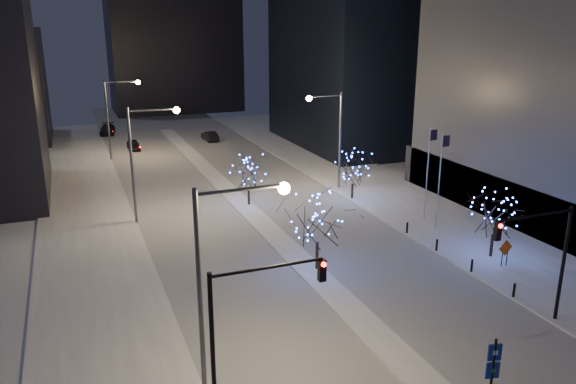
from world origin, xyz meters
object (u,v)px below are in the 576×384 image
street_lamp_east (332,128)px  holiday_tree_median_far (248,174)px  street_lamp_w_far (116,108)px  holiday_tree_plaza_far (353,170)px  holiday_tree_median_near (318,219)px  wayfinding_sign (493,366)px  holiday_tree_plaza_near (495,215)px  street_lamp_w_near (222,261)px  car_mid (210,136)px  street_lamp_w_mid (144,149)px  car_far (107,129)px  traffic_signal_west (247,315)px  car_near (133,145)px  construction_sign (505,250)px  traffic_signal_east (545,248)px

street_lamp_east → holiday_tree_median_far: 10.36m
street_lamp_w_far → holiday_tree_plaza_far: 32.57m
holiday_tree_median_near → wayfinding_sign: bearing=-86.1°
street_lamp_w_far → holiday_tree_plaza_near: 47.91m
street_lamp_w_near → street_lamp_east: (19.02, 28.00, -0.05)m
street_lamp_east → car_mid: street_lamp_east is taller
street_lamp_w_mid → car_far: street_lamp_w_mid is taller
traffic_signal_west → car_mid: size_ratio=1.65×
car_near → street_lamp_w_far: bearing=-113.3°
street_lamp_w_mid → holiday_tree_plaza_far: street_lamp_w_mid is taller
car_far → holiday_tree_median_near: holiday_tree_median_near is taller
traffic_signal_west → holiday_tree_median_far: bearing=72.3°
wayfinding_sign → construction_sign: size_ratio=1.75×
holiday_tree_plaza_near → holiday_tree_plaza_far: (-2.80, 16.42, -0.30)m
car_mid → holiday_tree_median_far: holiday_tree_median_far is taller
traffic_signal_west → holiday_tree_median_far: (8.94, 27.96, -1.68)m
holiday_tree_median_near → traffic_signal_east: bearing=-53.6°
wayfinding_sign → construction_sign: wayfinding_sign is taller
street_lamp_w_near → traffic_signal_west: street_lamp_w_near is taller
car_far → wayfinding_sign: bearing=-74.0°
traffic_signal_west → holiday_tree_plaza_near: bearing=24.0°
street_lamp_w_far → traffic_signal_west: 52.04m
street_lamp_w_near → car_far: 68.27m
street_lamp_w_mid → construction_sign: 29.47m
traffic_signal_west → traffic_signal_east: bearing=3.3°
street_lamp_east → traffic_signal_east: street_lamp_east is taller
street_lamp_w_mid → street_lamp_east: size_ratio=1.00×
traffic_signal_east → traffic_signal_west: bearing=-176.7°
holiday_tree_median_far → wayfinding_sign: (1.09, -31.74, -0.93)m
street_lamp_w_near → holiday_tree_plaza_near: (22.24, 7.68, -3.19)m
traffic_signal_east → holiday_tree_median_near: traffic_signal_east is taller
street_lamp_w_mid → holiday_tree_plaza_near: (22.24, -17.32, -3.19)m
street_lamp_w_near → car_near: street_lamp_w_near is taller
traffic_signal_east → holiday_tree_median_far: size_ratio=1.54×
car_near → holiday_tree_median_far: holiday_tree_median_far is taller
traffic_signal_west → car_near: traffic_signal_west is taller
traffic_signal_west → car_mid: bearing=77.6°
holiday_tree_median_far → construction_sign: (12.41, -20.05, -1.72)m
traffic_signal_east → street_lamp_w_far: bearing=109.3°
holiday_tree_median_far → construction_sign: 23.65m
street_lamp_w_near → car_near: (2.33, 55.22, -5.82)m
car_near → holiday_tree_median_far: bearing=-75.6°
holiday_tree_median_far → holiday_tree_plaza_far: size_ratio=0.97×
traffic_signal_west → traffic_signal_east: 17.41m
traffic_signal_west → car_far: 70.15m
holiday_tree_plaza_near → wayfinding_sign: (-11.71, -13.47, -1.15)m
wayfinding_sign → construction_sign: (11.32, 11.69, -0.80)m
car_near → holiday_tree_median_near: holiday_tree_median_near is taller
car_mid → wayfinding_sign: (-2.97, -63.19, 1.45)m
street_lamp_w_near → construction_sign: street_lamp_w_near is taller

